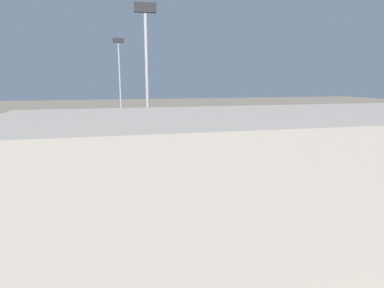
{
  "coord_description": "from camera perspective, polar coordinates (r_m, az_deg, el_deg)",
  "views": [
    {
      "loc": [
        14.0,
        66.31,
        15.08
      ],
      "look_at": [
        -0.78,
        4.67,
        2.5
      ],
      "focal_mm": 30.18,
      "sensor_mm": 36.0,
      "label": 1
    }
  ],
  "objects": [
    {
      "name": "light_mast_1",
      "position": [
        44.36,
        -7.97,
        12.34
      ],
      "size": [
        2.8,
        0.7,
        24.82
      ],
      "color": "#9EA0A5",
      "rests_on": "ground_plane"
    },
    {
      "name": "ground_plane",
      "position": [
        69.43,
        -1.53,
        -1.32
      ],
      "size": [
        400.0,
        400.0,
        0.0
      ],
      "primitive_type": "plane",
      "color": "#756B5B"
    },
    {
      "name": "maintenance_shed",
      "position": [
        29.52,
        15.02,
        -6.72
      ],
      "size": [
        45.76,
        16.68,
        12.36
      ],
      "primitive_type": "cube",
      "color": "#9E9389",
      "rests_on": "ground_plane"
    },
    {
      "name": "track_bed_6",
      "position": [
        59.94,
        0.46,
        -3.29
      ],
      "size": [
        140.0,
        2.8,
        0.12
      ],
      "primitive_type": "cube",
      "color": "#3D3833",
      "rests_on": "ground_plane"
    },
    {
      "name": "track_bed_5",
      "position": [
        64.66,
        -0.61,
        -2.21
      ],
      "size": [
        140.0,
        2.8,
        0.12
      ],
      "primitive_type": "cube",
      "color": "#3D3833",
      "rests_on": "ground_plane"
    },
    {
      "name": "track_bed_3",
      "position": [
        74.21,
        -2.33,
        -0.46
      ],
      "size": [
        140.0,
        2.8,
        0.12
      ],
      "primitive_type": "cube",
      "color": "#4C443D",
      "rests_on": "ground_plane"
    },
    {
      "name": "track_bed_8",
      "position": [
        50.66,
        3.2,
        -6.04
      ],
      "size": [
        140.0,
        2.8,
        0.12
      ],
      "primitive_type": "cube",
      "color": "#3D3833",
      "rests_on": "ground_plane"
    },
    {
      "name": "track_bed_7",
      "position": [
        55.27,
        1.71,
        -4.55
      ],
      "size": [
        140.0,
        2.8,
        0.12
      ],
      "primitive_type": "cube",
      "color": "#4C443D",
      "rests_on": "ground_plane"
    },
    {
      "name": "track_bed_4",
      "position": [
        69.42,
        -1.53,
        -1.27
      ],
      "size": [
        140.0,
        2.8,
        0.12
      ],
      "primitive_type": "cube",
      "color": "#4C443D",
      "rests_on": "ground_plane"
    },
    {
      "name": "train_on_track_8",
      "position": [
        49.13,
        -1.29,
        -4.14
      ],
      "size": [
        139.0,
        3.0,
        4.4
      ],
      "color": "black",
      "rests_on": "ground_plane"
    },
    {
      "name": "track_bed_0",
      "position": [
        88.72,
        -4.21,
        1.45
      ],
      "size": [
        140.0,
        2.8,
        0.12
      ],
      "primitive_type": "cube",
      "color": "#3D3833",
      "rests_on": "ground_plane"
    },
    {
      "name": "light_mast_0",
      "position": [
        89.03,
        -12.66,
        11.9
      ],
      "size": [
        2.8,
        0.7,
        25.74
      ],
      "color": "#9EA0A5",
      "rests_on": "ground_plane"
    },
    {
      "name": "track_bed_2",
      "position": [
        79.03,
        -3.04,
        0.25
      ],
      "size": [
        140.0,
        2.8,
        0.12
      ],
      "primitive_type": "cube",
      "color": "#4C443D",
      "rests_on": "ground_plane"
    },
    {
      "name": "train_on_track_1",
      "position": [
        92.67,
        13.99,
        2.88
      ],
      "size": [
        10.0,
        3.0,
        5.0
      ],
      "color": "#D85914",
      "rests_on": "ground_plane"
    },
    {
      "name": "train_on_track_4",
      "position": [
        69.23,
        -0.33,
        0.86
      ],
      "size": [
        95.6,
        3.0,
        5.0
      ],
      "color": "#A8AAB2",
      "rests_on": "ground_plane"
    },
    {
      "name": "track_bed_1",
      "position": [
        83.87,
        -3.66,
        0.89
      ],
      "size": [
        140.0,
        2.8,
        0.12
      ],
      "primitive_type": "cube",
      "color": "#3D3833",
      "rests_on": "ground_plane"
    }
  ]
}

